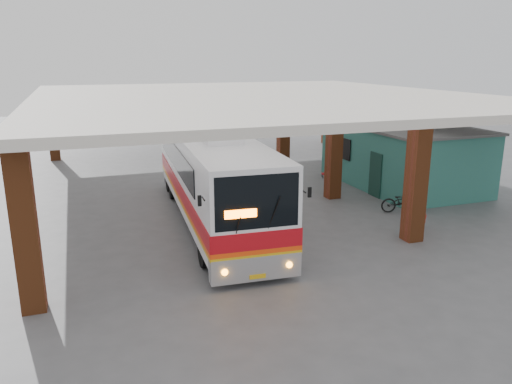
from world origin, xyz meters
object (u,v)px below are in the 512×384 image
Objects in this scene: pedestrian at (421,210)px; coach_bus at (213,176)px; motorcycle at (403,201)px; red_chair at (327,172)px.

coach_bus is at bearing -25.43° from pedestrian.
motorcycle is 6.83m from red_chair.
red_chair is at bearing 37.38° from coach_bus.
motorcycle is 2.11m from pedestrian.
motorcycle reaches higher than red_chair.
red_chair is (0.60, 8.82, -0.42)m from pedestrian.
pedestrian is at bearing -22.80° from coach_bus.
coach_bus reaches higher than pedestrian.
motorcycle is (7.87, -1.62, -1.37)m from coach_bus.
pedestrian is (7.23, -3.62, -1.10)m from coach_bus.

